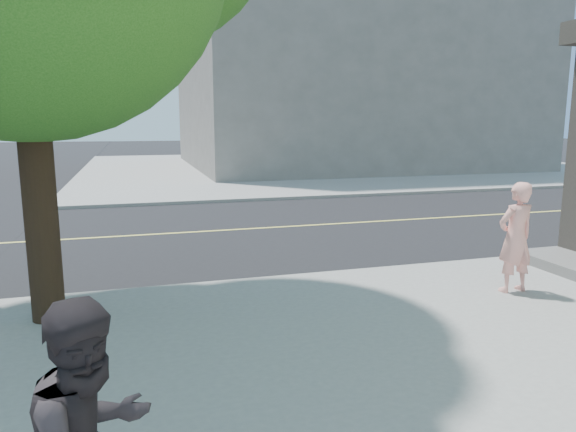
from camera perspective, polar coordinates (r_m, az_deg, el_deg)
name	(u,v)px	position (r m, az deg, el deg)	size (l,w,h in m)	color
ground	(24,305)	(8.81, -26.63, -8.57)	(140.00, 140.00, 0.00)	black
road_ew	(61,240)	(13.11, -23.30, -2.39)	(140.00, 9.00, 0.01)	black
sidewalk_ne	(337,166)	(32.12, 5.28, 5.44)	(29.00, 25.00, 0.12)	gray
filler_ne	(343,45)	(32.97, 6.00, 17.85)	(18.00, 16.00, 14.00)	slate
man_on_phone	(516,237)	(8.60, 23.37, -2.14)	(0.61, 0.40, 1.67)	#FAA296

